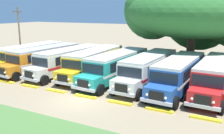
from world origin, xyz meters
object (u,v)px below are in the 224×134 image
object	(u,v)px
parked_bus_slot_3	(94,61)
broad_shade_tree	(203,11)
parked_bus_slot_1	(44,57)
parked_bus_slot_7	(215,74)
parked_bus_slot_6	(179,72)
parked_bus_slot_5	(149,68)
parked_bus_slot_2	(69,60)
parked_bus_slot_0	(30,55)
utility_pole	(20,34)
parked_bus_slot_4	(117,65)

from	to	relation	value
parked_bus_slot_3	broad_shade_tree	bearing A→B (deg)	135.14
parked_bus_slot_1	parked_bus_slot_7	size ratio (longest dim) A/B	1.01
parked_bus_slot_1	parked_bus_slot_7	bearing A→B (deg)	97.43
parked_bus_slot_6	parked_bus_slot_5	bearing A→B (deg)	-96.02
parked_bus_slot_2	parked_bus_slot_5	xyz separation A→B (m)	(9.40, 0.26, 0.00)
parked_bus_slot_0	broad_shade_tree	world-z (taller)	broad_shade_tree
parked_bus_slot_0	parked_bus_slot_1	bearing A→B (deg)	81.68
parked_bus_slot_7	utility_pole	size ratio (longest dim) A/B	1.45
parked_bus_slot_4	parked_bus_slot_5	bearing A→B (deg)	100.46
parked_bus_slot_2	parked_bus_slot_4	bearing A→B (deg)	94.26
parked_bus_slot_3	broad_shade_tree	distance (m)	15.04
parked_bus_slot_1	parked_bus_slot_5	bearing A→B (deg)	97.90
parked_bus_slot_6	utility_pole	world-z (taller)	utility_pole
broad_shade_tree	parked_bus_slot_7	bearing A→B (deg)	-75.01
parked_bus_slot_1	parked_bus_slot_7	xyz separation A→B (m)	(18.88, 0.69, 0.00)
broad_shade_tree	parked_bus_slot_5	bearing A→B (deg)	-107.58
parked_bus_slot_2	broad_shade_tree	world-z (taller)	broad_shade_tree
parked_bus_slot_4	utility_pole	distance (m)	15.06
parked_bus_slot_5	parked_bus_slot_6	size ratio (longest dim) A/B	1.00
broad_shade_tree	parked_bus_slot_6	bearing A→B (deg)	-91.36
parked_bus_slot_7	utility_pole	bearing A→B (deg)	-88.55
parked_bus_slot_1	utility_pole	distance (m)	5.93
parked_bus_slot_1	parked_bus_slot_2	bearing A→B (deg)	100.54
parked_bus_slot_0	parked_bus_slot_5	bearing A→B (deg)	92.07
parked_bus_slot_4	parked_bus_slot_6	distance (m)	6.31
parked_bus_slot_1	parked_bus_slot_3	world-z (taller)	same
broad_shade_tree	utility_pole	bearing A→B (deg)	-155.72
parked_bus_slot_1	parked_bus_slot_3	bearing A→B (deg)	102.30
parked_bus_slot_5	parked_bus_slot_7	world-z (taller)	same
parked_bus_slot_4	utility_pole	size ratio (longest dim) A/B	1.45
parked_bus_slot_2	parked_bus_slot_3	size ratio (longest dim) A/B	1.01
parked_bus_slot_3	parked_bus_slot_4	world-z (taller)	same
parked_bus_slot_0	parked_bus_slot_2	world-z (taller)	same
parked_bus_slot_6	utility_pole	xyz separation A→B (m)	(-21.13, 1.23, 2.43)
parked_bus_slot_4	broad_shade_tree	bearing A→B (deg)	152.41
parked_bus_slot_7	parked_bus_slot_2	bearing A→B (deg)	-85.70
parked_bus_slot_0	parked_bus_slot_7	bearing A→B (deg)	92.31
parked_bus_slot_1	parked_bus_slot_2	xyz separation A→B (m)	(3.45, 0.32, 0.00)
parked_bus_slot_5	parked_bus_slot_1	bearing A→B (deg)	-84.13
parked_bus_slot_1	utility_pole	xyz separation A→B (m)	(-5.25, 1.30, 2.43)
parked_bus_slot_1	broad_shade_tree	distance (m)	20.24
parked_bus_slot_6	parked_bus_slot_7	world-z (taller)	same
parked_bus_slot_1	utility_pole	size ratio (longest dim) A/B	1.46
parked_bus_slot_7	parked_bus_slot_3	bearing A→B (deg)	-87.55
parked_bus_slot_5	broad_shade_tree	size ratio (longest dim) A/B	0.58
parked_bus_slot_4	parked_bus_slot_6	size ratio (longest dim) A/B	1.00
parked_bus_slot_0	parked_bus_slot_6	xyz separation A→B (m)	(18.77, -0.45, 0.00)
parked_bus_slot_0	broad_shade_tree	xyz separation A→B (m)	(19.03, 10.43, 5.41)
parked_bus_slot_4	broad_shade_tree	size ratio (longest dim) A/B	0.59
broad_shade_tree	utility_pole	distance (m)	23.65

